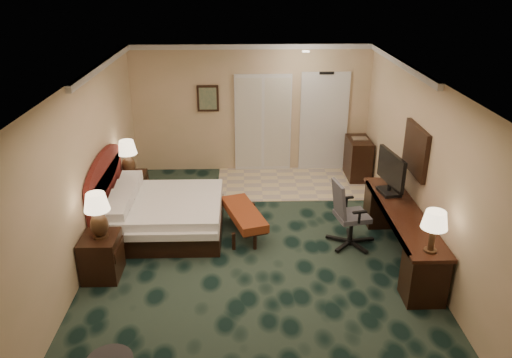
{
  "coord_description": "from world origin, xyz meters",
  "views": [
    {
      "loc": [
        -0.19,
        -6.5,
        4.14
      ],
      "look_at": [
        0.01,
        0.6,
        1.1
      ],
      "focal_mm": 35.0,
      "sensor_mm": 36.0,
      "label": 1
    }
  ],
  "objects_px": {
    "desk": "(400,235)",
    "nightstand_near": "(102,256)",
    "bed": "(166,216)",
    "lamp_near": "(98,215)",
    "nightstand_far": "(134,189)",
    "tv": "(391,173)",
    "desk_chair": "(352,213)",
    "lamp_far": "(128,158)",
    "bed_bench": "(244,221)",
    "minibar": "(358,158)"
  },
  "relations": [
    {
      "from": "desk",
      "to": "nightstand_near",
      "type": "bearing_deg",
      "value": -174.98
    },
    {
      "from": "bed",
      "to": "lamp_near",
      "type": "distance_m",
      "value": 1.62
    },
    {
      "from": "nightstand_far",
      "to": "desk",
      "type": "distance_m",
      "value": 4.88
    },
    {
      "from": "bed",
      "to": "tv",
      "type": "height_order",
      "value": "tv"
    },
    {
      "from": "lamp_near",
      "to": "desk_chair",
      "type": "bearing_deg",
      "value": 11.87
    },
    {
      "from": "lamp_near",
      "to": "bed",
      "type": "bearing_deg",
      "value": 60.89
    },
    {
      "from": "lamp_far",
      "to": "tv",
      "type": "height_order",
      "value": "tv"
    },
    {
      "from": "lamp_far",
      "to": "tv",
      "type": "relative_size",
      "value": 0.76
    },
    {
      "from": "lamp_near",
      "to": "desk",
      "type": "distance_m",
      "value": 4.44
    },
    {
      "from": "bed_bench",
      "to": "desk",
      "type": "bearing_deg",
      "value": -36.57
    },
    {
      "from": "lamp_far",
      "to": "minibar",
      "type": "relative_size",
      "value": 0.79
    },
    {
      "from": "desk",
      "to": "tv",
      "type": "bearing_deg",
      "value": 93.0
    },
    {
      "from": "bed",
      "to": "nightstand_near",
      "type": "height_order",
      "value": "nightstand_near"
    },
    {
      "from": "bed_bench",
      "to": "tv",
      "type": "relative_size",
      "value": 1.43
    },
    {
      "from": "desk",
      "to": "desk_chair",
      "type": "bearing_deg",
      "value": 148.95
    },
    {
      "from": "nightstand_far",
      "to": "bed",
      "type": "bearing_deg",
      "value": -55.55
    },
    {
      "from": "lamp_far",
      "to": "desk",
      "type": "distance_m",
      "value": 4.91
    },
    {
      "from": "lamp_near",
      "to": "minibar",
      "type": "relative_size",
      "value": 0.79
    },
    {
      "from": "lamp_near",
      "to": "tv",
      "type": "distance_m",
      "value": 4.48
    },
    {
      "from": "nightstand_near",
      "to": "lamp_near",
      "type": "distance_m",
      "value": 0.66
    },
    {
      "from": "nightstand_far",
      "to": "lamp_near",
      "type": "relative_size",
      "value": 0.88
    },
    {
      "from": "nightstand_near",
      "to": "lamp_near",
      "type": "relative_size",
      "value": 0.95
    },
    {
      "from": "nightstand_far",
      "to": "bed_bench",
      "type": "bearing_deg",
      "value": -30.23
    },
    {
      "from": "nightstand_near",
      "to": "nightstand_far",
      "type": "bearing_deg",
      "value": 90.44
    },
    {
      "from": "nightstand_far",
      "to": "lamp_far",
      "type": "xyz_separation_m",
      "value": [
        -0.03,
        -0.05,
        0.63
      ]
    },
    {
      "from": "tv",
      "to": "desk",
      "type": "bearing_deg",
      "value": -95.67
    },
    {
      "from": "bed",
      "to": "lamp_near",
      "type": "height_order",
      "value": "lamp_near"
    },
    {
      "from": "nightstand_far",
      "to": "desk_chair",
      "type": "distance_m",
      "value": 4.11
    },
    {
      "from": "bed",
      "to": "nightstand_near",
      "type": "distance_m",
      "value": 1.49
    },
    {
      "from": "desk",
      "to": "tv",
      "type": "distance_m",
      "value": 1.0
    },
    {
      "from": "nightstand_far",
      "to": "desk",
      "type": "relative_size",
      "value": 0.22
    },
    {
      "from": "lamp_near",
      "to": "minibar",
      "type": "height_order",
      "value": "lamp_near"
    },
    {
      "from": "bed",
      "to": "nightstand_far",
      "type": "height_order",
      "value": "nightstand_far"
    },
    {
      "from": "lamp_far",
      "to": "desk_chair",
      "type": "height_order",
      "value": "lamp_far"
    },
    {
      "from": "bed",
      "to": "lamp_far",
      "type": "relative_size",
      "value": 2.76
    },
    {
      "from": "lamp_near",
      "to": "desk_chair",
      "type": "distance_m",
      "value": 3.83
    },
    {
      "from": "nightstand_near",
      "to": "bed_bench",
      "type": "xyz_separation_m",
      "value": [
        2.05,
        1.2,
        -0.11
      ]
    },
    {
      "from": "nightstand_far",
      "to": "lamp_near",
      "type": "distance_m",
      "value": 2.5
    },
    {
      "from": "desk_chair",
      "to": "lamp_near",
      "type": "bearing_deg",
      "value": -178.89
    },
    {
      "from": "lamp_far",
      "to": "minibar",
      "type": "xyz_separation_m",
      "value": [
        4.5,
        1.18,
        -0.51
      ]
    },
    {
      "from": "lamp_far",
      "to": "desk",
      "type": "xyz_separation_m",
      "value": [
        4.47,
        -1.97,
        -0.55
      ]
    },
    {
      "from": "nightstand_near",
      "to": "bed_bench",
      "type": "bearing_deg",
      "value": 30.5
    },
    {
      "from": "nightstand_near",
      "to": "desk",
      "type": "bearing_deg",
      "value": 5.02
    },
    {
      "from": "bed_bench",
      "to": "tv",
      "type": "distance_m",
      "value": 2.51
    },
    {
      "from": "lamp_near",
      "to": "bed_bench",
      "type": "distance_m",
      "value": 2.46
    },
    {
      "from": "lamp_far",
      "to": "lamp_near",
      "type": "bearing_deg",
      "value": -88.02
    },
    {
      "from": "lamp_far",
      "to": "nightstand_far",
      "type": "bearing_deg",
      "value": 58.2
    },
    {
      "from": "minibar",
      "to": "desk_chair",
      "type": "bearing_deg",
      "value": -104.23
    },
    {
      "from": "nightstand_near",
      "to": "desk_chair",
      "type": "bearing_deg",
      "value": 11.85
    },
    {
      "from": "bed_bench",
      "to": "desk_chair",
      "type": "relative_size",
      "value": 1.14
    }
  ]
}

